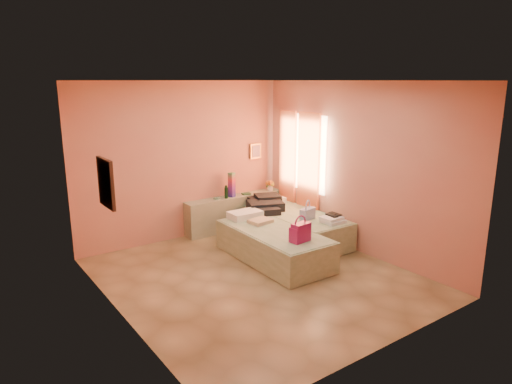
{
  "coord_description": "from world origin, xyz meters",
  "views": [
    {
      "loc": [
        -3.62,
        -5.0,
        2.81
      ],
      "look_at": [
        0.58,
        0.85,
        1.03
      ],
      "focal_mm": 32.0,
      "sensor_mm": 36.0,
      "label": 1
    }
  ],
  "objects_px": {
    "flower_vase": "(270,185)",
    "towel_stack": "(333,220)",
    "water_bottle": "(226,192)",
    "bed_right": "(297,227)",
    "magenta_handbag": "(300,232)",
    "blue_handbag": "(308,214)",
    "bed_left": "(273,245)",
    "headboard_ledge": "(235,212)",
    "green_book": "(246,194)"
  },
  "relations": [
    {
      "from": "green_book",
      "to": "towel_stack",
      "type": "height_order",
      "value": "green_book"
    },
    {
      "from": "bed_left",
      "to": "magenta_handbag",
      "type": "relative_size",
      "value": 6.59
    },
    {
      "from": "water_bottle",
      "to": "blue_handbag",
      "type": "height_order",
      "value": "water_bottle"
    },
    {
      "from": "bed_left",
      "to": "towel_stack",
      "type": "xyz_separation_m",
      "value": [
        1.05,
        -0.27,
        0.3
      ]
    },
    {
      "from": "flower_vase",
      "to": "magenta_handbag",
      "type": "relative_size",
      "value": 0.83
    },
    {
      "from": "headboard_ledge",
      "to": "flower_vase",
      "type": "height_order",
      "value": "flower_vase"
    },
    {
      "from": "bed_right",
      "to": "green_book",
      "type": "height_order",
      "value": "green_book"
    },
    {
      "from": "bed_right",
      "to": "flower_vase",
      "type": "distance_m",
      "value": 1.29
    },
    {
      "from": "headboard_ledge",
      "to": "towel_stack",
      "type": "distance_m",
      "value": 2.09
    },
    {
      "from": "magenta_handbag",
      "to": "blue_handbag",
      "type": "bearing_deg",
      "value": 35.92
    },
    {
      "from": "green_book",
      "to": "water_bottle",
      "type": "bearing_deg",
      "value": -166.36
    },
    {
      "from": "bed_right",
      "to": "towel_stack",
      "type": "height_order",
      "value": "towel_stack"
    },
    {
      "from": "green_book",
      "to": "flower_vase",
      "type": "relative_size",
      "value": 0.65
    },
    {
      "from": "headboard_ledge",
      "to": "green_book",
      "type": "bearing_deg",
      "value": -7.43
    },
    {
      "from": "magenta_handbag",
      "to": "bed_right",
      "type": "bearing_deg",
      "value": 44.66
    },
    {
      "from": "magenta_handbag",
      "to": "towel_stack",
      "type": "bearing_deg",
      "value": 12.82
    },
    {
      "from": "bed_right",
      "to": "headboard_ledge",
      "type": "bearing_deg",
      "value": 114.38
    },
    {
      "from": "magenta_handbag",
      "to": "towel_stack",
      "type": "distance_m",
      "value": 1.12
    },
    {
      "from": "bed_right",
      "to": "magenta_handbag",
      "type": "relative_size",
      "value": 6.59
    },
    {
      "from": "bed_right",
      "to": "green_book",
      "type": "xyz_separation_m",
      "value": [
        -0.28,
        1.18,
        0.41
      ]
    },
    {
      "from": "water_bottle",
      "to": "magenta_handbag",
      "type": "relative_size",
      "value": 0.78
    },
    {
      "from": "green_book",
      "to": "headboard_ledge",
      "type": "bearing_deg",
      "value": -177.02
    },
    {
      "from": "bed_left",
      "to": "green_book",
      "type": "bearing_deg",
      "value": 70.63
    },
    {
      "from": "headboard_ledge",
      "to": "towel_stack",
      "type": "relative_size",
      "value": 5.86
    },
    {
      "from": "flower_vase",
      "to": "blue_handbag",
      "type": "distance_m",
      "value": 1.57
    },
    {
      "from": "bed_left",
      "to": "flower_vase",
      "type": "xyz_separation_m",
      "value": [
        1.18,
        1.63,
        0.53
      ]
    },
    {
      "from": "bed_right",
      "to": "towel_stack",
      "type": "relative_size",
      "value": 5.71
    },
    {
      "from": "water_bottle",
      "to": "blue_handbag",
      "type": "bearing_deg",
      "value": -66.37
    },
    {
      "from": "bed_right",
      "to": "green_book",
      "type": "bearing_deg",
      "value": 104.37
    },
    {
      "from": "water_bottle",
      "to": "towel_stack",
      "type": "height_order",
      "value": "water_bottle"
    },
    {
      "from": "bed_left",
      "to": "water_bottle",
      "type": "height_order",
      "value": "water_bottle"
    },
    {
      "from": "bed_left",
      "to": "flower_vase",
      "type": "distance_m",
      "value": 2.08
    },
    {
      "from": "blue_handbag",
      "to": "headboard_ledge",
      "type": "bearing_deg",
      "value": 90.31
    },
    {
      "from": "towel_stack",
      "to": "bed_left",
      "type": "bearing_deg",
      "value": 165.76
    },
    {
      "from": "bed_right",
      "to": "green_book",
      "type": "distance_m",
      "value": 1.28
    },
    {
      "from": "bed_left",
      "to": "flower_vase",
      "type": "bearing_deg",
      "value": 55.19
    },
    {
      "from": "headboard_ledge",
      "to": "towel_stack",
      "type": "height_order",
      "value": "headboard_ledge"
    },
    {
      "from": "water_bottle",
      "to": "bed_right",
      "type": "bearing_deg",
      "value": -56.96
    },
    {
      "from": "water_bottle",
      "to": "flower_vase",
      "type": "distance_m",
      "value": 1.03
    },
    {
      "from": "water_bottle",
      "to": "magenta_handbag",
      "type": "height_order",
      "value": "water_bottle"
    },
    {
      "from": "bed_right",
      "to": "flower_vase",
      "type": "height_order",
      "value": "flower_vase"
    },
    {
      "from": "bed_left",
      "to": "bed_right",
      "type": "height_order",
      "value": "same"
    },
    {
      "from": "bed_right",
      "to": "water_bottle",
      "type": "distance_m",
      "value": 1.47
    },
    {
      "from": "water_bottle",
      "to": "blue_handbag",
      "type": "xyz_separation_m",
      "value": [
        0.67,
        -1.53,
        -0.17
      ]
    },
    {
      "from": "bed_left",
      "to": "green_book",
      "type": "xyz_separation_m",
      "value": [
        0.62,
        1.67,
        0.41
      ]
    },
    {
      "from": "bed_left",
      "to": "magenta_handbag",
      "type": "height_order",
      "value": "magenta_handbag"
    },
    {
      "from": "blue_handbag",
      "to": "green_book",
      "type": "bearing_deg",
      "value": 82.0
    },
    {
      "from": "green_book",
      "to": "bed_right",
      "type": "bearing_deg",
      "value": -66.2
    },
    {
      "from": "bed_right",
      "to": "magenta_handbag",
      "type": "height_order",
      "value": "magenta_handbag"
    },
    {
      "from": "flower_vase",
      "to": "towel_stack",
      "type": "height_order",
      "value": "flower_vase"
    }
  ]
}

